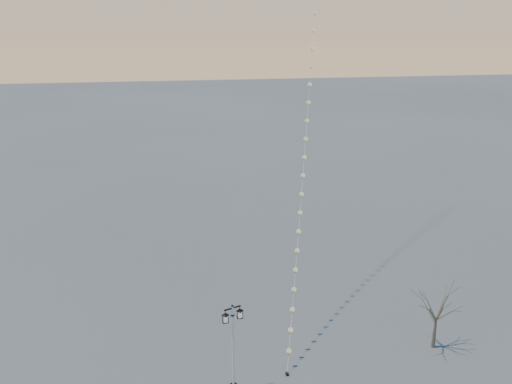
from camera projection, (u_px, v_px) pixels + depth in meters
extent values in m
cylinder|color=silver|center=(233.00, 346.00, 26.04)|extent=(0.12, 0.12, 4.33)
cylinder|color=black|center=(233.00, 315.00, 25.55)|extent=(0.18, 0.18, 0.06)
cube|color=black|center=(232.00, 308.00, 25.44)|extent=(0.84, 0.36, 0.06)
sphere|color=black|center=(232.00, 306.00, 25.41)|extent=(0.13, 0.13, 0.13)
pyramid|color=black|center=(225.00, 313.00, 25.29)|extent=(0.41, 0.41, 0.13)
cube|color=beige|center=(225.00, 318.00, 25.37)|extent=(0.24, 0.24, 0.31)
cube|color=black|center=(225.00, 322.00, 25.43)|extent=(0.28, 0.28, 0.04)
pyramid|color=black|center=(240.00, 309.00, 25.67)|extent=(0.41, 0.41, 0.13)
cube|color=beige|center=(240.00, 314.00, 25.76)|extent=(0.24, 0.24, 0.31)
cube|color=black|center=(240.00, 317.00, 25.81)|extent=(0.28, 0.28, 0.04)
cone|color=#4B4233|center=(434.00, 332.00, 29.98)|extent=(0.22, 0.22, 1.88)
cylinder|color=black|center=(287.00, 374.00, 27.81)|extent=(0.18, 0.18, 0.18)
cylinder|color=black|center=(287.00, 373.00, 27.80)|extent=(0.03, 0.03, 0.22)
cylinder|color=white|center=(287.00, 366.00, 27.67)|extent=(0.01, 0.01, 0.70)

